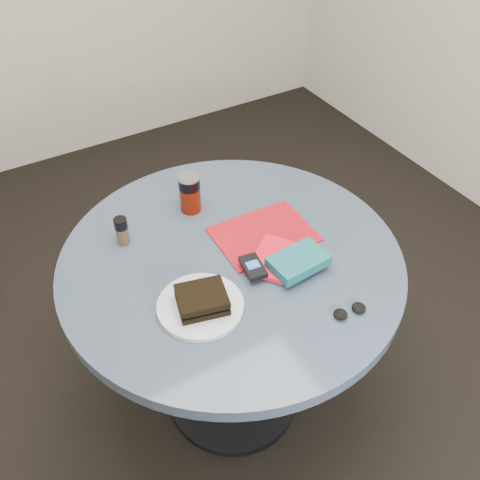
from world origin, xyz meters
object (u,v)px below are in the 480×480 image
table (232,294)px  novel (298,261)px  plate (200,306)px  pepper_grinder (122,231)px  magazine (264,234)px  red_book (274,258)px  sandwich (202,300)px  soda_can (190,193)px  mp3_player (253,267)px  headphones (350,311)px

table → novel: size_ratio=6.30×
plate → pepper_grinder: (-0.08, 0.34, 0.04)m
pepper_grinder → magazine: size_ratio=0.31×
table → red_book: bearing=-39.9°
sandwich → red_book: sandwich is taller
pepper_grinder → soda_can: bearing=9.3°
mp3_player → novel: bearing=-24.3°
novel → mp3_player: size_ratio=1.59×
table → sandwich: sandwich is taller
plate → novel: 0.30m
table → headphones: headphones is taller
soda_can → novel: bearing=-71.0°
headphones → sandwich: bearing=147.2°
soda_can → pepper_grinder: soda_can is taller
pepper_grinder → red_book: pepper_grinder is taller
pepper_grinder → headphones: pepper_grinder is taller
headphones → pepper_grinder: bearing=126.0°
soda_can → pepper_grinder: (-0.24, -0.04, -0.02)m
sandwich → mp3_player: (0.18, 0.04, -0.01)m
magazine → table: bearing=-165.0°
novel → mp3_player: (-0.12, 0.05, -0.01)m
magazine → headphones: (0.03, -0.37, 0.01)m
sandwich → pepper_grinder: 0.36m
novel → headphones: bearing=-87.0°
magazine → red_book: bearing=-106.0°
plate → novel: (0.30, -0.01, 0.03)m
table → sandwich: bearing=-140.3°
soda_can → magazine: (0.13, -0.22, -0.06)m
headphones → magazine: bearing=94.2°
sandwich → headphones: (0.32, -0.21, -0.03)m
red_book → headphones: size_ratio=1.76×
red_book → headphones: 0.27m
novel → headphones: novel is taller
magazine → novel: size_ratio=1.83×
plate → magazine: plate is taller
plate → soda_can: (0.16, 0.38, 0.06)m
magazine → mp3_player: mp3_player is taller
table → mp3_player: (0.02, -0.09, 0.19)m
sandwich → novel: sandwich is taller
red_book → mp3_player: bearing=152.2°
sandwich → mp3_player: bearing=13.7°
sandwich → magazine: size_ratio=0.51×
plate → headphones: headphones is taller
red_book → plate: bearing=154.5°
pepper_grinder → novel: size_ratio=0.56×
pepper_grinder → table: bearing=-41.1°
sandwich → headphones: sandwich is taller
mp3_player → headphones: mp3_player is taller
table → red_book: size_ratio=5.92×
novel → plate: bearing=173.2°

